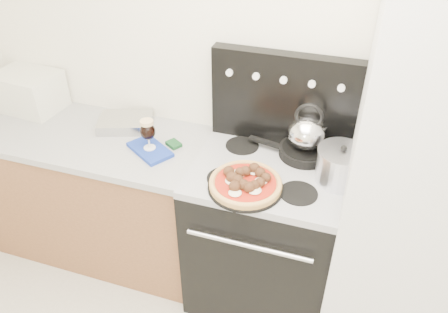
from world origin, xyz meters
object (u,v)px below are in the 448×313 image
at_px(stove_body, 263,235).
at_px(pizza, 246,182).
at_px(stock_pot, 340,167).
at_px(beer_glass, 148,134).
at_px(toaster_oven, 29,91).
at_px(base_cabinet, 95,195).
at_px(skillet, 304,151).
at_px(oven_mitt, 150,150).
at_px(pizza_pan, 245,187).
at_px(tea_kettle, 307,130).
at_px(fridge, 418,195).

relative_size(stove_body, pizza, 2.57).
distance_m(stove_body, stock_pot, 0.66).
bearing_deg(beer_glass, pizza, -15.60).
bearing_deg(beer_glass, toaster_oven, 167.00).
xyz_separation_m(base_cabinet, skillet, (1.26, 0.14, 0.51)).
distance_m(oven_mitt, pizza_pan, 0.60).
relative_size(oven_mitt, pizza_pan, 0.71).
bearing_deg(tea_kettle, pizza_pan, -116.95).
distance_m(tea_kettle, stock_pot, 0.26).
relative_size(pizza_pan, tea_kettle, 1.67).
bearing_deg(toaster_oven, fridge, -0.56).
bearing_deg(beer_glass, stock_pot, 1.93).
relative_size(stove_body, tea_kettle, 4.09).
xyz_separation_m(fridge, toaster_oven, (-2.25, 0.21, 0.07)).
xyz_separation_m(base_cabinet, oven_mitt, (0.46, -0.05, 0.48)).
height_order(base_cabinet, fridge, fridge).
distance_m(fridge, pizza, 0.78).
bearing_deg(stove_body, stock_pot, 1.22).
xyz_separation_m(stove_body, pizza_pan, (-0.07, -0.19, 0.49)).
bearing_deg(oven_mitt, base_cabinet, 173.68).
distance_m(base_cabinet, skillet, 1.37).
bearing_deg(base_cabinet, stock_pot, -0.70).
bearing_deg(stove_body, oven_mitt, -177.70).
height_order(skillet, stock_pot, stock_pot).
xyz_separation_m(base_cabinet, stove_body, (1.10, -0.02, 0.01)).
xyz_separation_m(pizza_pan, pizza, (0.00, 0.00, 0.03)).
bearing_deg(tea_kettle, stove_body, -127.58).
distance_m(base_cabinet, stove_body, 1.11).
distance_m(base_cabinet, fridge, 1.88).
bearing_deg(stove_body, pizza_pan, -109.70).
xyz_separation_m(beer_glass, tea_kettle, (0.80, 0.19, 0.07)).
distance_m(pizza_pan, pizza, 0.03).
distance_m(stove_body, oven_mitt, 0.80).
relative_size(beer_glass, skillet, 0.66).
bearing_deg(pizza, beer_glass, 164.40).
distance_m(toaster_oven, pizza_pan, 1.54).
xyz_separation_m(stove_body, stock_pot, (0.34, 0.01, 0.56)).
height_order(toaster_oven, tea_kettle, tea_kettle).
xyz_separation_m(base_cabinet, stock_pot, (1.45, -0.02, 0.57)).
height_order(fridge, pizza, fridge).
bearing_deg(fridge, skillet, 160.69).
height_order(pizza_pan, tea_kettle, tea_kettle).
height_order(skillet, tea_kettle, tea_kettle).
bearing_deg(pizza_pan, stock_pot, 25.38).
bearing_deg(stock_pot, toaster_oven, 174.69).
distance_m(skillet, tea_kettle, 0.13).
height_order(base_cabinet, oven_mitt, oven_mitt).
xyz_separation_m(beer_glass, pizza, (0.58, -0.16, -0.05)).
xyz_separation_m(oven_mitt, tea_kettle, (0.80, 0.19, 0.16)).
bearing_deg(base_cabinet, fridge, -1.59).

